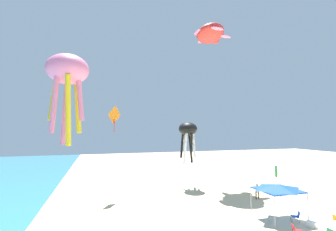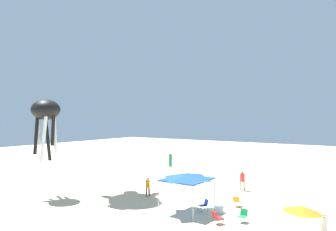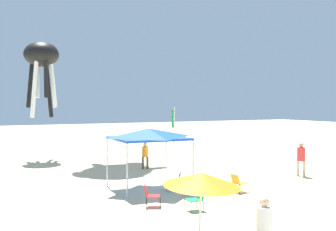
# 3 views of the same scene
# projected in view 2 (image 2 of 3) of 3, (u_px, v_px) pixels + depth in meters

# --- Properties ---
(ground) EXTENTS (120.00, 120.00, 0.10)m
(ground) POSITION_uv_depth(u_px,v_px,m) (214.00, 202.00, 25.85)
(ground) COLOR beige
(canopy_tent) EXTENTS (2.95, 3.23, 2.80)m
(canopy_tent) POSITION_uv_depth(u_px,v_px,m) (187.00, 177.00, 23.00)
(canopy_tent) COLOR #B7B7BC
(canopy_tent) RESTS_ON ground
(beach_umbrella) EXTENTS (1.95, 1.94, 2.28)m
(beach_umbrella) POSITION_uv_depth(u_px,v_px,m) (302.00, 209.00, 16.59)
(beach_umbrella) COLOR silver
(beach_umbrella) RESTS_ON ground
(folding_chair_left_of_tent) EXTENTS (0.55, 0.63, 0.82)m
(folding_chair_left_of_tent) POSITION_uv_depth(u_px,v_px,m) (243.00, 215.00, 20.75)
(folding_chair_left_of_tent) COLOR black
(folding_chair_left_of_tent) RESTS_ON ground
(folding_chair_facing_ocean) EXTENTS (0.74, 0.79, 0.82)m
(folding_chair_facing_ocean) POSITION_uv_depth(u_px,v_px,m) (217.00, 217.00, 20.35)
(folding_chair_facing_ocean) COLOR black
(folding_chair_facing_ocean) RESTS_ON ground
(folding_chair_near_cooler) EXTENTS (0.58, 0.67, 0.82)m
(folding_chair_near_cooler) POSITION_uv_depth(u_px,v_px,m) (237.00, 201.00, 24.32)
(folding_chair_near_cooler) COLOR black
(folding_chair_near_cooler) RESTS_ON ground
(folding_chair_right_of_tent) EXTENTS (0.78, 0.81, 0.82)m
(folding_chair_right_of_tent) POSITION_uv_depth(u_px,v_px,m) (204.00, 204.00, 23.27)
(folding_chair_right_of_tent) COLOR black
(folding_chair_right_of_tent) RESTS_ON ground
(cooler_box) EXTENTS (0.71, 0.58, 0.40)m
(cooler_box) POSITION_uv_depth(u_px,v_px,m) (219.00, 210.00, 22.87)
(cooler_box) COLOR white
(cooler_box) RESTS_ON ground
(banner_flag) EXTENTS (0.36, 0.06, 3.75)m
(banner_flag) POSITION_uv_depth(u_px,v_px,m) (171.00, 170.00, 27.42)
(banner_flag) COLOR silver
(banner_flag) RESTS_ON ground
(person_kite_handler) EXTENTS (0.44, 0.44, 1.84)m
(person_kite_handler) POSITION_uv_depth(u_px,v_px,m) (242.00, 179.00, 29.69)
(person_kite_handler) COLOR #C6B28C
(person_kite_handler) RESTS_ON ground
(person_by_tent) EXTENTS (0.42, 0.40, 1.66)m
(person_by_tent) POSITION_uv_depth(u_px,v_px,m) (324.00, 226.00, 17.16)
(person_by_tent) COLOR #C6B28C
(person_by_tent) RESTS_ON ground
(person_far_stroller) EXTENTS (0.38, 0.42, 1.59)m
(person_far_stroller) POSITION_uv_depth(u_px,v_px,m) (148.00, 185.00, 27.55)
(person_far_stroller) COLOR brown
(person_far_stroller) RESTS_ON ground
(kite_octopus_black) EXTENTS (2.44, 2.44, 5.42)m
(kite_octopus_black) POSITION_uv_depth(u_px,v_px,m) (46.00, 113.00, 27.75)
(kite_octopus_black) COLOR black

